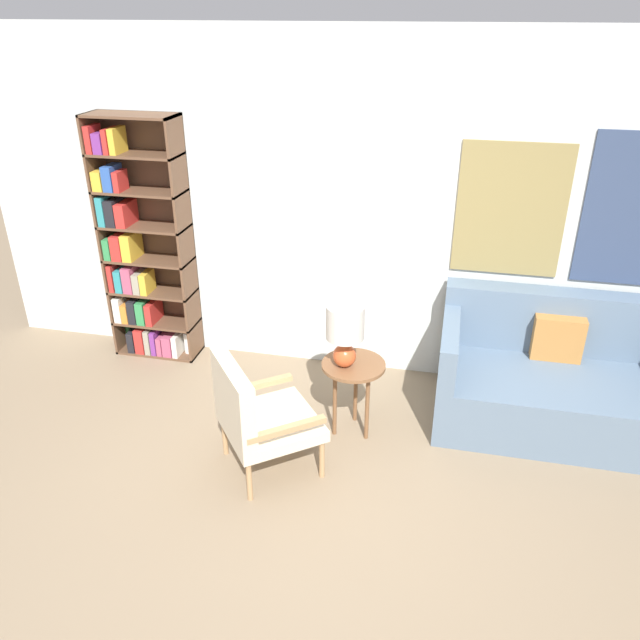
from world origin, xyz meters
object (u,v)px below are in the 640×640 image
Objects in this scene: bookshelf at (139,255)px; armchair at (254,412)px; couch at (554,380)px; table_lamp at (345,329)px; side_table at (353,373)px.

armchair is at bearing -43.32° from bookshelf.
bookshelf is 2.47× the size of armchair.
bookshelf is 1.23× the size of couch.
table_lamp is (-1.48, -0.52, 0.53)m from couch.
bookshelf is 4.50× the size of table_lamp.
bookshelf reaches higher than table_lamp.
side_table is at bearing -161.33° from couch.
bookshelf reaches higher than couch.
armchair is at bearing -133.16° from table_lamp.
armchair is 0.79m from side_table.
table_lamp is at bearing 46.84° from armchair.
couch reaches higher than side_table.
side_table is at bearing 36.06° from table_lamp.
couch is at bearing 18.67° from side_table.
armchair is 1.82× the size of table_lamp.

